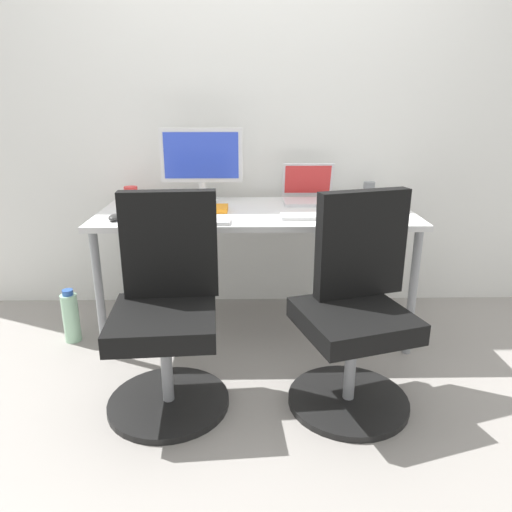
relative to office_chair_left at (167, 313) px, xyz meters
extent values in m
plane|color=gray|center=(0.40, 0.70, -0.42)|extent=(5.28, 5.28, 0.00)
cube|color=white|center=(0.40, 1.15, 0.88)|extent=(4.40, 0.04, 2.60)
cube|color=silver|center=(0.40, 0.70, 0.28)|extent=(1.73, 0.73, 0.03)
cylinder|color=gray|center=(-0.41, 0.38, -0.08)|extent=(0.04, 0.04, 0.69)
cylinder|color=gray|center=(1.21, 0.38, -0.08)|extent=(0.04, 0.04, 0.69)
cylinder|color=gray|center=(-0.41, 1.02, -0.08)|extent=(0.04, 0.04, 0.69)
cylinder|color=gray|center=(1.21, 1.02, -0.08)|extent=(0.04, 0.04, 0.69)
cylinder|color=black|center=(0.00, -0.06, -0.41)|extent=(0.54, 0.54, 0.03)
cylinder|color=gray|center=(0.00, -0.06, -0.22)|extent=(0.05, 0.05, 0.34)
cube|color=black|center=(0.00, -0.06, -0.01)|extent=(0.47, 0.47, 0.09)
cube|color=black|center=(0.01, 0.12, 0.28)|extent=(0.42, 0.10, 0.48)
cylinder|color=black|center=(0.80, -0.06, -0.41)|extent=(0.54, 0.54, 0.03)
cylinder|color=gray|center=(0.80, -0.06, -0.22)|extent=(0.05, 0.05, 0.34)
cube|color=black|center=(0.80, -0.06, -0.01)|extent=(0.55, 0.55, 0.09)
cube|color=black|center=(0.86, 0.11, 0.28)|extent=(0.42, 0.19, 0.48)
cylinder|color=#A5D8B2|center=(-0.64, 0.55, -0.28)|extent=(0.09, 0.09, 0.28)
cylinder|color=#2D59B2|center=(-0.64, 0.55, -0.13)|extent=(0.06, 0.06, 0.03)
cylinder|color=silver|center=(0.09, 0.93, 0.30)|extent=(0.18, 0.18, 0.01)
cylinder|color=silver|center=(0.09, 0.93, 0.37)|extent=(0.04, 0.04, 0.11)
cube|color=silver|center=(0.09, 0.93, 0.58)|extent=(0.48, 0.03, 0.31)
cube|color=blue|center=(0.09, 0.91, 0.58)|extent=(0.43, 0.00, 0.26)
cube|color=silver|center=(0.72, 0.88, 0.31)|extent=(0.31, 0.22, 0.02)
cube|color=silver|center=(0.72, 1.01, 0.42)|extent=(0.31, 0.07, 0.20)
cube|color=red|center=(0.72, 1.01, 0.42)|extent=(0.28, 0.05, 0.17)
cube|color=silver|center=(0.10, 0.41, 0.31)|extent=(0.34, 0.12, 0.02)
cube|color=silver|center=(0.70, 0.51, 0.31)|extent=(0.34, 0.12, 0.02)
ellipsoid|color=silver|center=(1.04, 0.40, 0.31)|extent=(0.06, 0.10, 0.03)
ellipsoid|color=#2D2D2D|center=(-0.33, 0.48, 0.31)|extent=(0.06, 0.10, 0.03)
cylinder|color=red|center=(-0.34, 0.94, 0.34)|extent=(0.08, 0.08, 0.09)
cylinder|color=slate|center=(1.10, 1.01, 0.35)|extent=(0.07, 0.07, 0.10)
cube|color=orange|center=(0.14, 0.68, 0.31)|extent=(0.21, 0.15, 0.03)
cube|color=white|center=(1.11, 0.74, 0.30)|extent=(0.21, 0.30, 0.01)
camera|label=1|loc=(0.36, -1.90, 0.89)|focal=33.44mm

